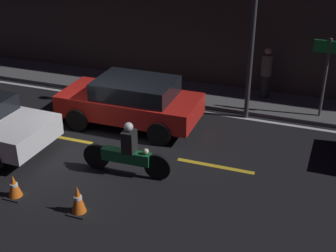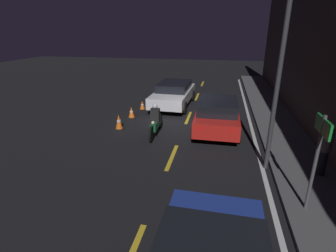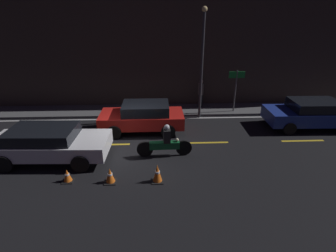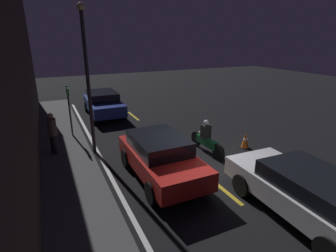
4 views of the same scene
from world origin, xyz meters
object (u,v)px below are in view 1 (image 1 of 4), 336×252
taxi_red (131,101)px  traffic_cone_mid (14,186)px  traffic_cone_far (78,200)px  pedestrian (266,73)px  street_lamp (254,12)px  motorcycle (126,153)px  shop_sign (328,62)px

taxi_red → traffic_cone_mid: (-0.97, -4.30, -0.50)m
traffic_cone_far → pedestrian: size_ratio=0.40×
traffic_cone_far → street_lamp: 7.09m
taxi_red → street_lamp: street_lamp is taller
street_lamp → pedestrian: bearing=79.5°
traffic_cone_mid → traffic_cone_far: traffic_cone_far is taller
street_lamp → motorcycle: bearing=-116.4°
traffic_cone_far → shop_sign: (4.51, 6.65, 1.48)m
motorcycle → traffic_cone_mid: (-1.96, -1.77, -0.30)m
taxi_red → motorcycle: size_ratio=1.79×
shop_sign → street_lamp: street_lamp is taller
traffic_cone_mid → traffic_cone_far: 1.65m
traffic_cone_mid → shop_sign: bearing=47.1°
taxi_red → motorcycle: (0.99, -2.53, -0.21)m
shop_sign → motorcycle: bearing=-130.9°
traffic_cone_mid → shop_sign: shop_sign is taller
traffic_cone_mid → motorcycle: bearing=42.2°
traffic_cone_mid → shop_sign: size_ratio=0.23×
taxi_red → shop_sign: shop_sign is taller
traffic_cone_far → street_lamp: street_lamp is taller
taxi_red → pedestrian: 4.63m
motorcycle → pedestrian: size_ratio=1.35×
taxi_red → traffic_cone_far: size_ratio=6.05×
taxi_red → shop_sign: 5.79m
taxi_red → street_lamp: 4.28m
traffic_cone_mid → street_lamp: 7.81m
street_lamp → shop_sign: bearing=16.8°
taxi_red → traffic_cone_far: (0.68, -4.32, -0.45)m
motorcycle → street_lamp: bearing=62.1°
traffic_cone_far → pedestrian: 8.00m
traffic_cone_far → pedestrian: pedestrian is taller
motorcycle → traffic_cone_mid: motorcycle is taller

